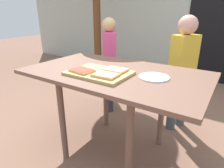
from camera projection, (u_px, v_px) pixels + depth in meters
name	position (u px, v px, depth m)	size (l,w,h in m)	color
ground_plane	(114.00, 150.00, 1.69)	(16.00, 16.00, 0.00)	#805B49
house_wall_back	(195.00, 1.00, 3.19)	(8.00, 0.20, 2.58)	#ADB2A8
house_door	(219.00, 21.00, 3.01)	(0.90, 0.02, 2.00)	black
dining_table	(115.00, 81.00, 1.47)	(1.34, 0.78, 0.72)	brown
cutting_board	(99.00, 73.00, 1.36)	(0.43, 0.31, 0.02)	tan
pizza_slice_far_right	(115.00, 70.00, 1.37)	(0.16, 0.12, 0.02)	tan
pizza_slice_near_right	(106.00, 75.00, 1.26)	(0.17, 0.12, 0.02)	tan
pizza_slice_near_left	(82.00, 70.00, 1.36)	(0.17, 0.14, 0.02)	tan
plate_white_right	(154.00, 77.00, 1.29)	(0.21, 0.21, 0.01)	white
child_left	(109.00, 60.00, 2.21)	(0.26, 0.28, 1.08)	#373948
child_right	(182.00, 68.00, 1.82)	(0.23, 0.28, 1.11)	#4A4F53
garden_hose_coil	(81.00, 62.00, 4.51)	(0.36, 0.36, 0.04)	#319550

